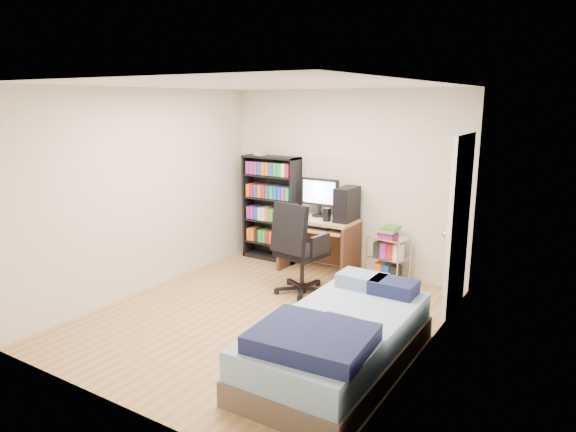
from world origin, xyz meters
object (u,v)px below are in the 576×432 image
Objects in this scene: computer_desk at (327,223)px; office_chair at (299,265)px; media_shelf at (271,207)px; bed at (338,341)px.

computer_desk is 1.12× the size of office_chair.
media_shelf is 0.76× the size of bed.
media_shelf is at bearing 147.30° from office_chair.
bed is at bearing -60.11° from computer_desk.
bed is (1.32, -2.29, -0.44)m from computer_desk.
media_shelf is 1.25× the size of computer_desk.
media_shelf is at bearing 133.87° from bed.
media_shelf is 1.01m from computer_desk.
office_chair is (1.09, -1.02, -0.43)m from media_shelf.
office_chair is 1.86m from bed.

